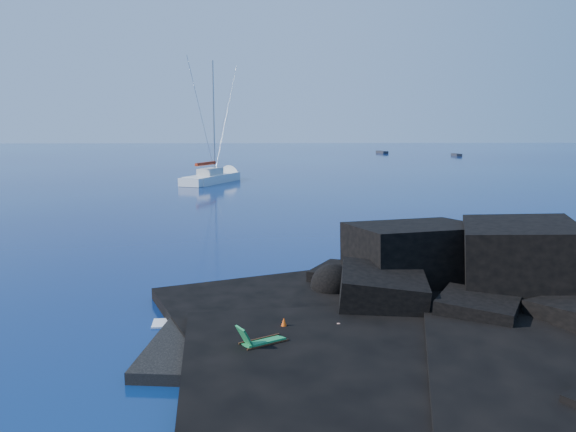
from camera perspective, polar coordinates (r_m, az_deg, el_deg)
name	(u,v)px	position (r m, az deg, el deg)	size (l,w,h in m)	color
ground	(143,355)	(18.41, -14.53, -13.51)	(400.00, 400.00, 0.00)	#04073C
headland	(515,317)	(22.67, 22.06, -9.51)	(24.00, 24.00, 3.60)	black
beach	(288,347)	(18.46, -0.04, -13.14)	(8.50, 6.00, 0.70)	black
surf_foam	(296,303)	(22.70, 0.85, -8.79)	(10.00, 8.00, 0.06)	white
sailboat	(213,183)	(69.41, -7.66, 3.37)	(2.94, 14.04, 14.72)	white
deck_chair	(264,336)	(17.05, -2.49, -12.04)	(1.45, 0.63, 0.99)	#1B7D41
towel	(324,332)	(18.66, 3.69, -11.67)	(1.88, 0.89, 0.05)	white
sunbather	(324,327)	(18.61, 3.69, -11.23)	(1.78, 0.47, 0.26)	tan
marker_cone	(284,326)	(18.42, -0.42, -11.10)	(0.36, 0.36, 0.55)	#FE510D
distant_boat_a	(382,153)	(141.71, 9.53, 6.30)	(1.39, 4.46, 0.60)	#27262B
distant_boat_b	(456,156)	(133.40, 16.74, 5.86)	(1.27, 4.08, 0.54)	#25252A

